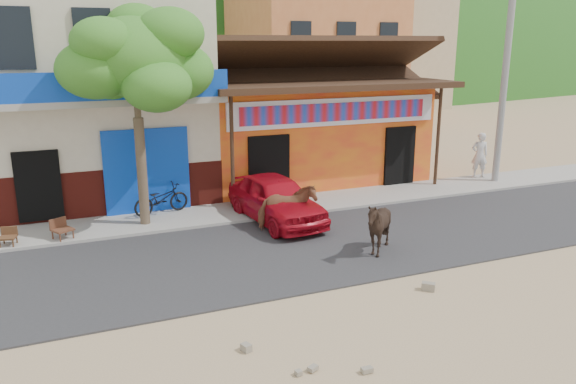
% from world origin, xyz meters
% --- Properties ---
extents(ground, '(120.00, 120.00, 0.00)m').
position_xyz_m(ground, '(0.00, 0.00, 0.00)').
color(ground, '#9E825B').
rests_on(ground, ground).
extents(road, '(60.00, 5.00, 0.04)m').
position_xyz_m(road, '(0.00, 2.50, 0.02)').
color(road, '#28282B').
rests_on(road, ground).
extents(sidewalk, '(60.00, 2.00, 0.12)m').
position_xyz_m(sidewalk, '(0.00, 6.00, 0.06)').
color(sidewalk, gray).
rests_on(sidewalk, ground).
extents(dance_club, '(8.00, 6.00, 3.60)m').
position_xyz_m(dance_club, '(2.00, 10.00, 1.80)').
color(dance_club, orange).
rests_on(dance_club, ground).
extents(cafe_building, '(7.00, 6.00, 7.00)m').
position_xyz_m(cafe_building, '(-5.50, 10.00, 3.50)').
color(cafe_building, beige).
rests_on(cafe_building, ground).
extents(apartment_front, '(9.00, 9.00, 12.00)m').
position_xyz_m(apartment_front, '(9.00, 24.00, 6.00)').
color(apartment_front, '#CC723F').
rests_on(apartment_front, ground).
extents(apartment_rear, '(8.00, 8.00, 10.00)m').
position_xyz_m(apartment_rear, '(18.00, 30.00, 5.00)').
color(apartment_rear, tan).
rests_on(apartment_rear, ground).
extents(tree, '(3.00, 3.00, 6.00)m').
position_xyz_m(tree, '(-4.60, 5.80, 3.12)').
color(tree, '#2D721E').
rests_on(tree, sidewalk).
extents(utility_pole, '(0.24, 0.24, 8.00)m').
position_xyz_m(utility_pole, '(8.20, 6.00, 4.12)').
color(utility_pole, gray).
rests_on(utility_pole, sidewalk).
extents(cow_tan, '(1.66, 0.97, 1.32)m').
position_xyz_m(cow_tan, '(-1.06, 3.82, 0.70)').
color(cow_tan, brown).
rests_on(cow_tan, road).
extents(cow_dark, '(1.31, 1.18, 1.40)m').
position_xyz_m(cow_dark, '(0.37, 1.40, 0.74)').
color(cow_dark, black).
rests_on(cow_dark, road).
extents(red_car, '(2.05, 4.16, 1.37)m').
position_xyz_m(red_car, '(-1.00, 4.80, 0.72)').
color(red_car, '#B50C1B').
rests_on(red_car, road).
extents(scooter, '(1.82, 1.05, 0.90)m').
position_xyz_m(scooter, '(-4.00, 6.54, 0.57)').
color(scooter, black).
rests_on(scooter, sidewalk).
extents(pedestrian, '(0.74, 0.63, 1.71)m').
position_xyz_m(pedestrian, '(8.00, 6.70, 0.97)').
color(pedestrian, silver).
rests_on(pedestrian, sidewalk).
extents(cafe_chair_left, '(0.47, 0.47, 0.84)m').
position_xyz_m(cafe_chair_left, '(-8.08, 5.30, 0.54)').
color(cafe_chair_left, '#482618').
rests_on(cafe_chair_left, sidewalk).
extents(cafe_chair_right, '(0.63, 0.63, 0.99)m').
position_xyz_m(cafe_chair_right, '(-6.79, 5.30, 0.61)').
color(cafe_chair_right, '#4E281A').
rests_on(cafe_chair_right, sidewalk).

